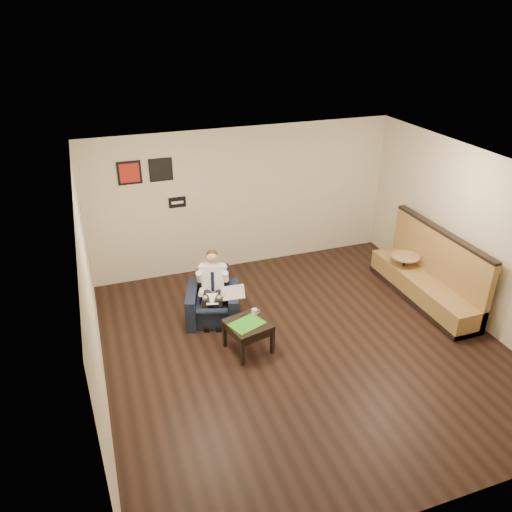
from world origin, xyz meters
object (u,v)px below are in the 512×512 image
object	(u,v)px
side_table	(248,336)
smartphone	(245,316)
seated_man	(212,293)
coffee_mug	(254,312)
armchair	(213,298)
green_folder	(247,324)
cafe_table	(403,271)
banquette	(426,267)

from	to	relation	value
side_table	smartphone	xyz separation A→B (m)	(0.01, 0.18, 0.25)
seated_man	coffee_mug	world-z (taller)	seated_man
armchair	coffee_mug	distance (m)	0.95
side_table	green_folder	size ratio (longest dim) A/B	1.22
side_table	cafe_table	xyz separation A→B (m)	(3.36, 0.88, 0.08)
smartphone	green_folder	bearing A→B (deg)	-103.96
armchair	side_table	bearing A→B (deg)	-56.47
coffee_mug	armchair	bearing A→B (deg)	118.31
armchair	smartphone	xyz separation A→B (m)	(0.30, -0.82, 0.08)
coffee_mug	smartphone	world-z (taller)	coffee_mug
green_folder	smartphone	bearing A→B (deg)	79.38
armchair	cafe_table	bearing A→B (deg)	15.76
seated_man	cafe_table	distance (m)	3.69
coffee_mug	banquette	size ratio (longest dim) A/B	0.04
side_table	banquette	world-z (taller)	banquette
seated_man	coffee_mug	bearing A→B (deg)	-38.90
cafe_table	seated_man	bearing A→B (deg)	179.73
side_table	green_folder	xyz separation A→B (m)	(-0.03, -0.03, 0.25)
seated_man	side_table	bearing A→B (deg)	-52.88
armchair	green_folder	world-z (taller)	armchair
armchair	seated_man	bearing A→B (deg)	-90.00
armchair	seated_man	xyz separation A→B (m)	(-0.03, -0.10, 0.15)
seated_man	banquette	bearing A→B (deg)	9.45
smartphone	banquette	bearing A→B (deg)	-0.41
green_folder	smartphone	distance (m)	0.22
smartphone	banquette	world-z (taller)	banquette
smartphone	cafe_table	world-z (taller)	cafe_table
coffee_mug	smartphone	xyz separation A→B (m)	(-0.15, 0.01, -0.05)
seated_man	green_folder	xyz separation A→B (m)	(0.29, -0.93, -0.07)
green_folder	banquette	xyz separation A→B (m)	(3.46, 0.39, 0.15)
armchair	seated_man	size ratio (longest dim) A/B	0.75
banquette	cafe_table	world-z (taller)	banquette
smartphone	cafe_table	distance (m)	3.42
coffee_mug	banquette	distance (m)	3.28
seated_man	banquette	xyz separation A→B (m)	(3.75, -0.54, 0.08)
seated_man	smartphone	distance (m)	0.79
seated_man	green_folder	distance (m)	0.97
seated_man	coffee_mug	distance (m)	0.87
armchair	smartphone	world-z (taller)	armchair
side_table	coffee_mug	size ratio (longest dim) A/B	5.79
seated_man	coffee_mug	xyz separation A→B (m)	(0.48, -0.73, -0.02)
green_folder	cafe_table	bearing A→B (deg)	15.04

